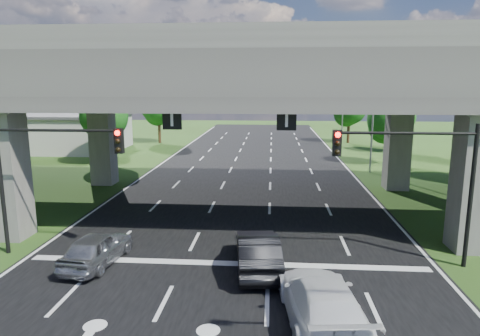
# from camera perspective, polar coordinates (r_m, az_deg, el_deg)

# --- Properties ---
(ground) EXTENTS (160.00, 160.00, 0.00)m
(ground) POSITION_cam_1_polar(r_m,az_deg,el_deg) (15.55, -3.35, -17.80)
(ground) COLOR #294315
(ground) RESTS_ON ground
(road) EXTENTS (18.00, 120.00, 0.03)m
(road) POSITION_cam_1_polar(r_m,az_deg,el_deg) (24.74, -0.27, -6.63)
(road) COLOR black
(road) RESTS_ON ground
(overpass) EXTENTS (80.00, 15.00, 10.00)m
(overpass) POSITION_cam_1_polar(r_m,az_deg,el_deg) (25.59, 0.08, 11.92)
(overpass) COLOR #393633
(overpass) RESTS_ON ground
(warehouse) EXTENTS (20.00, 10.00, 4.00)m
(warehouse) POSITION_cam_1_polar(r_m,az_deg,el_deg) (56.22, -25.53, 4.26)
(warehouse) COLOR #9E9E99
(warehouse) RESTS_ON ground
(signal_right) EXTENTS (5.76, 0.54, 6.00)m
(signal_right) POSITION_cam_1_polar(r_m,az_deg,el_deg) (18.73, 22.72, -0.03)
(signal_right) COLOR black
(signal_right) RESTS_ON ground
(signal_left) EXTENTS (5.76, 0.54, 6.00)m
(signal_left) POSITION_cam_1_polar(r_m,az_deg,el_deg) (20.24, -24.43, 0.60)
(signal_left) COLOR black
(signal_left) RESTS_ON ground
(streetlight_far) EXTENTS (3.38, 0.25, 10.00)m
(streetlight_far) POSITION_cam_1_polar(r_m,az_deg,el_deg) (38.44, 16.80, 8.03)
(streetlight_far) COLOR gray
(streetlight_far) RESTS_ON ground
(streetlight_beyond) EXTENTS (3.38, 0.25, 10.00)m
(streetlight_beyond) POSITION_cam_1_polar(r_m,az_deg,el_deg) (54.17, 13.18, 8.90)
(streetlight_beyond) COLOR gray
(streetlight_beyond) RESTS_ON ground
(tree_left_near) EXTENTS (4.50, 4.50, 7.80)m
(tree_left_near) POSITION_cam_1_polar(r_m,az_deg,el_deg) (42.66, -17.64, 6.83)
(tree_left_near) COLOR black
(tree_left_near) RESTS_ON ground
(tree_left_mid) EXTENTS (3.91, 3.90, 6.76)m
(tree_left_mid) POSITION_cam_1_polar(r_m,az_deg,el_deg) (51.22, -17.41, 6.72)
(tree_left_mid) COLOR black
(tree_left_mid) RESTS_ON ground
(tree_left_far) EXTENTS (4.80, 4.80, 8.32)m
(tree_left_far) POSITION_cam_1_polar(r_m,az_deg,el_deg) (57.51, -10.77, 8.39)
(tree_left_far) COLOR black
(tree_left_far) RESTS_ON ground
(tree_right_near) EXTENTS (4.20, 4.20, 7.28)m
(tree_right_near) POSITION_cam_1_polar(r_m,az_deg,el_deg) (43.09, 19.42, 6.33)
(tree_right_near) COLOR black
(tree_right_near) RESTS_ON ground
(tree_right_mid) EXTENTS (3.91, 3.90, 6.76)m
(tree_right_mid) POSITION_cam_1_polar(r_m,az_deg,el_deg) (51.61, 20.36, 6.57)
(tree_right_mid) COLOR black
(tree_right_mid) RESTS_ON ground
(tree_right_far) EXTENTS (4.50, 4.50, 7.80)m
(tree_right_far) POSITION_cam_1_polar(r_m,az_deg,el_deg) (58.47, 14.45, 7.96)
(tree_right_far) COLOR black
(tree_right_far) RESTS_ON ground
(car_silver) EXTENTS (2.12, 4.28, 1.40)m
(car_silver) POSITION_cam_1_polar(r_m,az_deg,el_deg) (19.26, -18.52, -10.15)
(car_silver) COLOR #9B9DA3
(car_silver) RESTS_ON road
(car_dark) EXTENTS (2.13, 4.88, 1.56)m
(car_dark) POSITION_cam_1_polar(r_m,az_deg,el_deg) (17.81, 2.38, -11.05)
(car_dark) COLOR black
(car_dark) RESTS_ON road
(car_white) EXTENTS (2.83, 5.71, 1.59)m
(car_white) POSITION_cam_1_polar(r_m,az_deg,el_deg) (14.20, 10.86, -17.18)
(car_white) COLOR white
(car_white) RESTS_ON road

